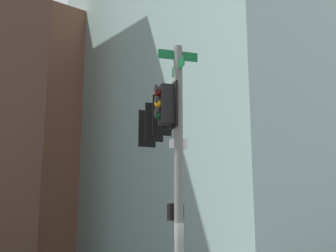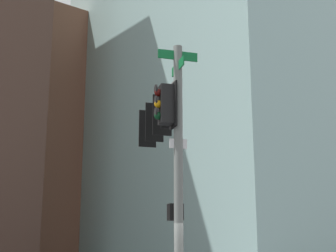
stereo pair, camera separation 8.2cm
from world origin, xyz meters
TOP-DOWN VIEW (x-y plane):
  - signal_pole_assembly at (0.24, 0.82)m, footprint 2.05×4.06m
  - building_brick_midblock at (14.70, 51.62)m, footprint 17.74×15.58m
  - building_glass_tower at (33.11, 32.78)m, footprint 24.80×32.68m

SIDE VIEW (x-z plane):
  - signal_pole_assembly at x=0.24m, z-range 1.44..8.44m
  - building_brick_midblock at x=14.70m, z-range 0.00..31.85m
  - building_glass_tower at x=33.11m, z-range 0.00..60.59m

